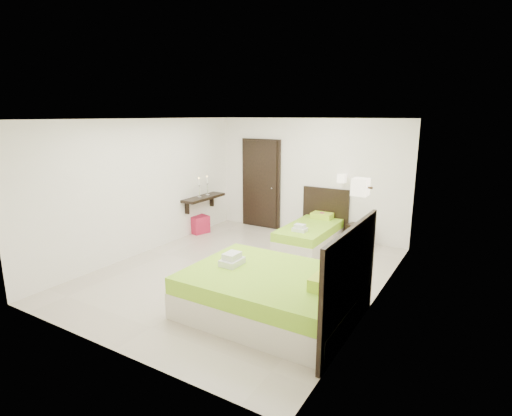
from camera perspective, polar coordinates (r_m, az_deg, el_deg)
The scene contains 7 objects.
floor at distance 7.02m, azimuth -1.99°, elevation -9.17°, with size 5.50×5.50×0.00m, color beige.
bed_single at distance 8.36m, azimuth 7.87°, elevation -3.64°, with size 1.06×1.77×1.46m.
bed_double at distance 5.51m, azimuth 2.72°, elevation -11.96°, with size 2.25×1.92×1.86m.
nightstand at distance 8.72m, azimuth 14.57°, elevation -3.63°, with size 0.47×0.42×0.42m, color black.
ottoman at distance 9.34m, azimuth -8.24°, elevation -2.28°, with size 0.40×0.40×0.40m, color #A31533.
door at distance 9.55m, azimuth 0.70°, elevation 3.43°, with size 1.02×0.15×2.14m.
console_shelf at distance 9.20m, azimuth -7.54°, elevation 1.45°, with size 0.35×1.20×0.78m.
Camera 1 is at (3.54, -5.44, 2.67)m, focal length 28.00 mm.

